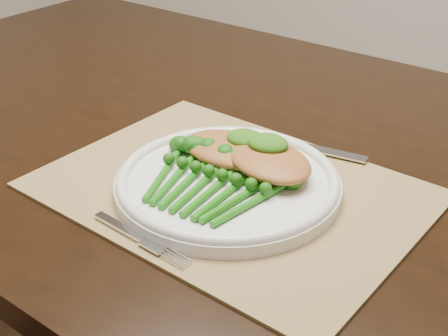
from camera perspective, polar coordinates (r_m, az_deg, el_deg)
The scene contains 10 objects.
dining_table at distance 1.19m, azimuth 0.18°, elevation -12.76°, with size 1.71×1.11×0.75m.
placemat at distance 0.82m, azimuth 0.60°, elevation -1.99°, with size 0.48×0.35×0.00m, color olive.
dinner_plate at distance 0.80m, azimuth 0.35°, elevation -1.28°, with size 0.29×0.29×0.03m.
knife at distance 0.92m, azimuth 5.75°, elevation 2.32°, with size 0.20×0.03×0.01m.
fork at distance 0.72m, azimuth -7.13°, elevation -6.67°, with size 0.15×0.04×0.00m.
chicken_fillet_left at distance 0.84m, azimuth 0.47°, elevation 1.75°, with size 0.13×0.09×0.03m, color #A66630.
chicken_fillet_right at distance 0.81m, azimuth 4.11°, elevation 0.75°, with size 0.13×0.09×0.03m, color #A66630.
pesto_dollop_left at distance 0.84m, azimuth 1.95°, elevation 2.74°, with size 0.05×0.04×0.02m, color #1C4D0B.
pesto_dollop_right at distance 0.81m, azimuth 4.04°, elevation 2.26°, with size 0.05×0.05×0.02m, color #1C4D0B.
broccolini_bundle at distance 0.78m, azimuth -1.56°, elevation -1.70°, with size 0.16×0.18×0.04m.
Camera 1 is at (0.50, -0.63, 1.18)m, focal length 50.00 mm.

